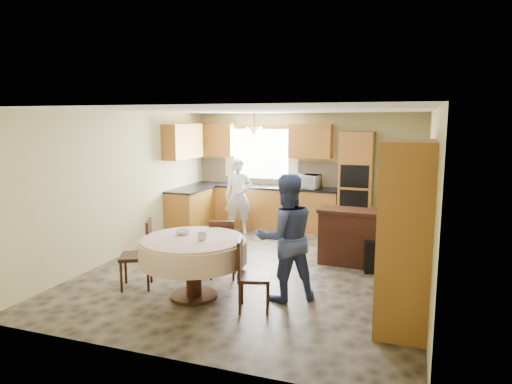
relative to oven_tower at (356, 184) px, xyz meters
The scene contains 36 objects.
floor 3.11m from the oven_tower, 113.15° to the right, with size 5.00×6.00×0.01m, color brown.
ceiling 3.26m from the oven_tower, 113.15° to the right, with size 5.00×6.00×0.01m, color white.
wall_back 1.21m from the oven_tower, 164.91° to the left, with size 5.00×0.02×2.50m, color #C0B97B.
wall_front 5.81m from the oven_tower, 101.43° to the right, with size 5.00×0.02×2.50m, color #C0B97B.
wall_left 4.54m from the oven_tower, 143.61° to the right, with size 0.02×6.00×2.50m, color #C0B97B.
wall_right 3.02m from the oven_tower, 63.35° to the right, with size 0.02×6.00×2.50m, color #C0B97B.
window 2.24m from the oven_tower, behind, with size 1.40×0.03×1.10m, color white.
curtain_left 2.97m from the oven_tower, behind, with size 0.22×0.02×1.15m, color white.
curtain_right 1.54m from the oven_tower, behind, with size 0.22×0.02×1.15m, color white.
base_cab_back 2.09m from the oven_tower, behind, with size 3.30×0.60×0.88m, color #C27233.
counter_back 2.01m from the oven_tower, behind, with size 3.30×0.64×0.04m, color black.
base_cab_left 3.52m from the oven_tower, 165.12° to the right, with size 0.60×1.20×0.88m, color #C27233.
counter_left 3.47m from the oven_tower, 165.12° to the right, with size 0.64×1.20×0.04m, color black.
backsplash 2.03m from the oven_tower, behind, with size 3.30×0.02×0.55m, color #C9B48E.
wall_cab_left 3.31m from the oven_tower, behind, with size 0.85×0.33×0.72m, color #C28630.
wall_cab_right 1.32m from the oven_tower, behind, with size 0.90×0.33×0.72m, color #C28630.
wall_cab_side 3.70m from the oven_tower, 165.67° to the right, with size 0.33×1.20×0.72m, color #C28630.
oven_tower is the anchor object (origin of this frame).
oven_upper 0.37m from the oven_tower, 90.00° to the right, with size 0.56×0.01×0.45m, color black.
oven_lower 0.44m from the oven_tower, 90.00° to the right, with size 0.56×0.01×0.45m, color black.
pendant 2.40m from the oven_tower, behind, with size 0.36×0.36×0.18m, color beige.
sideboard 2.16m from the oven_tower, 82.35° to the right, with size 1.21×0.50×0.86m, color #3C1A10.
space_heater 2.52m from the oven_tower, 74.84° to the right, with size 0.36×0.25×0.50m, color black.
cupboard 4.21m from the oven_tower, 75.29° to the right, with size 0.56×1.12×2.14m, color #C27233.
dining_table 4.48m from the oven_tower, 110.82° to the right, with size 1.43×1.43×0.82m.
chair_left 4.78m from the oven_tower, 120.96° to the right, with size 0.57×0.57×0.98m.
chair_back 3.73m from the oven_tower, 114.32° to the right, with size 0.49×0.49×0.90m.
chair_right 4.40m from the oven_tower, 99.91° to the right, with size 0.49×0.49×0.91m.
framed_picture 2.83m from the oven_tower, 61.29° to the right, with size 0.06×0.59×0.49m.
microwave 1.02m from the oven_tower, behind, with size 0.53×0.36×0.30m, color silver.
person_sink 2.44m from the oven_tower, 162.33° to the right, with size 0.57×0.38×1.57m, color silver.
person_dining 3.83m from the oven_tower, 96.20° to the right, with size 0.82×0.63×1.68m, color #39457C.
bowl_sideboard 2.05m from the oven_tower, 87.71° to the right, with size 0.22×0.22×0.05m, color #B2B2B2.
bottle_sideboard 2.15m from the oven_tower, 71.69° to the right, with size 0.12×0.12×0.31m, color silver.
cup_table 4.45m from the oven_tower, 108.81° to the right, with size 0.13×0.13×0.10m, color #B2B2B2.
bowl_table 4.42m from the oven_tower, 114.14° to the right, with size 0.19×0.19×0.06m, color #B2B2B2.
Camera 1 is at (2.30, -6.70, 2.37)m, focal length 32.00 mm.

